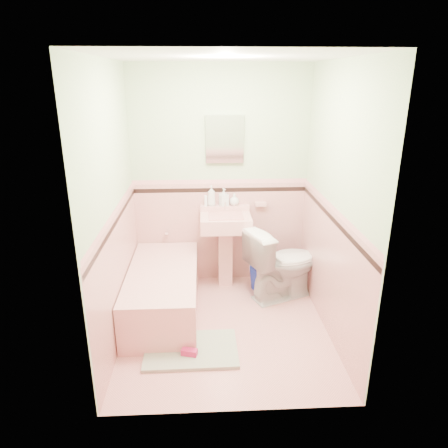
{
  "coord_description": "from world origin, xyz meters",
  "views": [
    {
      "loc": [
        -0.2,
        -3.53,
        2.34
      ],
      "look_at": [
        0.0,
        0.25,
        1.0
      ],
      "focal_mm": 33.19,
      "sensor_mm": 36.0,
      "label": 1
    }
  ],
  "objects_px": {
    "bathtub": "(163,292)",
    "medicine_cabinet": "(225,139)",
    "soap_bottle_right": "(234,199)",
    "shoe": "(189,352)",
    "bucket": "(260,278)",
    "soap_bottle_left": "(211,196)",
    "sink": "(226,252)",
    "toilet": "(283,263)",
    "soap_bottle_mid": "(224,197)"
  },
  "relations": [
    {
      "from": "soap_bottle_right",
      "to": "toilet",
      "type": "height_order",
      "value": "soap_bottle_right"
    },
    {
      "from": "toilet",
      "to": "bucket",
      "type": "xyz_separation_m",
      "value": [
        -0.21,
        0.21,
        -0.28
      ]
    },
    {
      "from": "toilet",
      "to": "bathtub",
      "type": "bearing_deg",
      "value": 78.43
    },
    {
      "from": "sink",
      "to": "toilet",
      "type": "xyz_separation_m",
      "value": [
        0.62,
        -0.27,
        -0.03
      ]
    },
    {
      "from": "soap_bottle_left",
      "to": "bucket",
      "type": "height_order",
      "value": "soap_bottle_left"
    },
    {
      "from": "bathtub",
      "to": "medicine_cabinet",
      "type": "relative_size",
      "value": 2.88
    },
    {
      "from": "soap_bottle_left",
      "to": "bucket",
      "type": "xyz_separation_m",
      "value": [
        0.56,
        -0.24,
        -0.93
      ]
    },
    {
      "from": "bathtub",
      "to": "soap_bottle_mid",
      "type": "relative_size",
      "value": 7.48
    },
    {
      "from": "bathtub",
      "to": "soap_bottle_right",
      "type": "xyz_separation_m",
      "value": [
        0.79,
        0.71,
        0.79
      ]
    },
    {
      "from": "bucket",
      "to": "soap_bottle_left",
      "type": "bearing_deg",
      "value": 156.51
    },
    {
      "from": "soap_bottle_left",
      "to": "soap_bottle_right",
      "type": "height_order",
      "value": "soap_bottle_left"
    },
    {
      "from": "soap_bottle_left",
      "to": "soap_bottle_mid",
      "type": "distance_m",
      "value": 0.14
    },
    {
      "from": "bucket",
      "to": "sink",
      "type": "bearing_deg",
      "value": 171.21
    },
    {
      "from": "bucket",
      "to": "shoe",
      "type": "height_order",
      "value": "bucket"
    },
    {
      "from": "soap_bottle_right",
      "to": "bucket",
      "type": "relative_size",
      "value": 0.53
    },
    {
      "from": "sink",
      "to": "shoe",
      "type": "xyz_separation_m",
      "value": [
        -0.39,
        -1.32,
        -0.38
      ]
    },
    {
      "from": "bucket",
      "to": "shoe",
      "type": "distance_m",
      "value": 1.49
    },
    {
      "from": "toilet",
      "to": "soap_bottle_right",
      "type": "bearing_deg",
      "value": 25.41
    },
    {
      "from": "shoe",
      "to": "soap_bottle_mid",
      "type": "bearing_deg",
      "value": 91.12
    },
    {
      "from": "soap_bottle_right",
      "to": "sink",
      "type": "bearing_deg",
      "value": -121.51
    },
    {
      "from": "sink",
      "to": "medicine_cabinet",
      "type": "bearing_deg",
      "value": 90.0
    },
    {
      "from": "soap_bottle_mid",
      "to": "toilet",
      "type": "xyz_separation_m",
      "value": [
        0.63,
        -0.45,
        -0.64
      ]
    },
    {
      "from": "bathtub",
      "to": "soap_bottle_mid",
      "type": "xyz_separation_m",
      "value": [
        0.67,
        0.71,
        0.82
      ]
    },
    {
      "from": "bathtub",
      "to": "bucket",
      "type": "height_order",
      "value": "bathtub"
    },
    {
      "from": "medicine_cabinet",
      "to": "toilet",
      "type": "relative_size",
      "value": 0.63
    },
    {
      "from": "soap_bottle_left",
      "to": "soap_bottle_mid",
      "type": "height_order",
      "value": "soap_bottle_left"
    },
    {
      "from": "shoe",
      "to": "soap_bottle_left",
      "type": "bearing_deg",
      "value": 96.3
    },
    {
      "from": "bathtub",
      "to": "shoe",
      "type": "distance_m",
      "value": 0.86
    },
    {
      "from": "sink",
      "to": "toilet",
      "type": "height_order",
      "value": "sink"
    },
    {
      "from": "medicine_cabinet",
      "to": "toilet",
      "type": "bearing_deg",
      "value": -37.99
    },
    {
      "from": "soap_bottle_left",
      "to": "soap_bottle_right",
      "type": "distance_m",
      "value": 0.27
    },
    {
      "from": "soap_bottle_mid",
      "to": "shoe",
      "type": "distance_m",
      "value": 1.84
    },
    {
      "from": "soap_bottle_mid",
      "to": "shoe",
      "type": "relative_size",
      "value": 1.44
    },
    {
      "from": "bathtub",
      "to": "toilet",
      "type": "bearing_deg",
      "value": 11.29
    },
    {
      "from": "sink",
      "to": "bucket",
      "type": "relative_size",
      "value": 3.39
    },
    {
      "from": "soap_bottle_left",
      "to": "bathtub",
      "type": "bearing_deg",
      "value": -126.59
    },
    {
      "from": "medicine_cabinet",
      "to": "shoe",
      "type": "height_order",
      "value": "medicine_cabinet"
    },
    {
      "from": "medicine_cabinet",
      "to": "soap_bottle_mid",
      "type": "height_order",
      "value": "medicine_cabinet"
    },
    {
      "from": "bathtub",
      "to": "medicine_cabinet",
      "type": "bearing_deg",
      "value": 47.42
    },
    {
      "from": "soap_bottle_mid",
      "to": "toilet",
      "type": "relative_size",
      "value": 0.24
    },
    {
      "from": "soap_bottle_right",
      "to": "shoe",
      "type": "xyz_separation_m",
      "value": [
        -0.5,
        -1.5,
        -0.96
      ]
    },
    {
      "from": "sink",
      "to": "soap_bottle_right",
      "type": "bearing_deg",
      "value": 58.49
    },
    {
      "from": "toilet",
      "to": "bucket",
      "type": "bearing_deg",
      "value": 22.45
    },
    {
      "from": "soap_bottle_right",
      "to": "bucket",
      "type": "bearing_deg",
      "value": -39.43
    },
    {
      "from": "soap_bottle_left",
      "to": "bucket",
      "type": "distance_m",
      "value": 1.11
    },
    {
      "from": "sink",
      "to": "soap_bottle_mid",
      "type": "height_order",
      "value": "soap_bottle_mid"
    },
    {
      "from": "soap_bottle_left",
      "to": "medicine_cabinet",
      "type": "bearing_deg",
      "value": 11.1
    },
    {
      "from": "bathtub",
      "to": "toilet",
      "type": "height_order",
      "value": "toilet"
    },
    {
      "from": "soap_bottle_mid",
      "to": "medicine_cabinet",
      "type": "bearing_deg",
      "value": 69.78
    },
    {
      "from": "bathtub",
      "to": "soap_bottle_left",
      "type": "relative_size",
      "value": 6.41
    }
  ]
}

